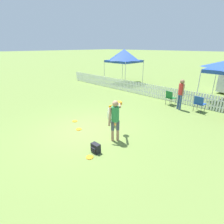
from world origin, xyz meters
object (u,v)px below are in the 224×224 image
(handler_person, at_px, (115,116))
(frisbee_near_handler, at_px, (75,121))
(frisbee_near_dog, at_px, (79,129))
(backpack_on_grass, at_px, (96,148))
(frisbee_far_scatter, at_px, (90,157))
(folding_chair_green_right, at_px, (199,103))
(frisbee_midfield, at_px, (114,124))
(leaping_dog, at_px, (110,110))
(canopy_tent_secondary, at_px, (124,56))
(folding_chair_blue_left, at_px, (170,97))
(spectator_standing, at_px, (181,92))

(handler_person, xyz_separation_m, frisbee_near_handler, (-2.57, -0.10, -0.99))
(frisbee_near_dog, height_order, backpack_on_grass, backpack_on_grass)
(frisbee_near_handler, height_order, frisbee_far_scatter, same)
(handler_person, bearing_deg, folding_chair_green_right, 26.97)
(frisbee_midfield, distance_m, folding_chair_green_right, 4.92)
(leaping_dog, height_order, backpack_on_grass, leaping_dog)
(leaping_dog, xyz_separation_m, canopy_tent_secondary, (-5.60, 7.41, 1.91))
(leaping_dog, height_order, canopy_tent_secondary, canopy_tent_secondary)
(frisbee_near_dog, height_order, frisbee_midfield, same)
(frisbee_far_scatter, xyz_separation_m, folding_chair_blue_left, (-0.72, 6.74, 0.52))
(leaping_dog, bearing_deg, frisbee_far_scatter, 70.88)
(frisbee_near_handler, bearing_deg, folding_chair_green_right, 55.59)
(frisbee_midfield, distance_m, frisbee_far_scatter, 2.63)
(frisbee_midfield, distance_m, backpack_on_grass, 2.29)
(frisbee_near_dog, distance_m, frisbee_far_scatter, 2.14)
(frisbee_near_handler, relative_size, frisbee_far_scatter, 1.00)
(handler_person, height_order, folding_chair_green_right, handler_person)
(folding_chair_green_right, bearing_deg, frisbee_midfield, 71.43)
(frisbee_near_handler, height_order, frisbee_midfield, same)
(leaping_dog, bearing_deg, backpack_on_grass, 73.02)
(frisbee_near_handler, xyz_separation_m, frisbee_midfield, (1.58, 1.04, 0.00))
(leaping_dog, xyz_separation_m, folding_chair_green_right, (2.49, 4.26, -0.07))
(frisbee_midfield, xyz_separation_m, folding_chair_blue_left, (0.47, 4.39, 0.52))
(frisbee_near_dog, bearing_deg, folding_chair_blue_left, 78.34)
(leaping_dog, xyz_separation_m, frisbee_far_scatter, (1.54, -2.49, -0.59))
(frisbee_near_handler, bearing_deg, frisbee_far_scatter, -25.35)
(folding_chair_blue_left, distance_m, canopy_tent_secondary, 7.42)
(folding_chair_blue_left, bearing_deg, folding_chair_green_right, -167.63)
(leaping_dog, xyz_separation_m, backpack_on_grass, (1.44, -2.15, -0.44))
(frisbee_near_handler, distance_m, folding_chair_green_right, 6.61)
(handler_person, bearing_deg, frisbee_midfield, 85.85)
(folding_chair_green_right, distance_m, canopy_tent_secondary, 8.91)
(frisbee_near_handler, height_order, spectator_standing, spectator_standing)
(folding_chair_green_right, xyz_separation_m, spectator_standing, (-0.94, -0.34, 0.50))
(handler_person, relative_size, frisbee_midfield, 6.80)
(frisbee_midfield, bearing_deg, folding_chair_green_right, 64.02)
(frisbee_near_handler, distance_m, frisbee_near_dog, 0.93)
(frisbee_midfield, bearing_deg, frisbee_near_dog, -117.38)
(handler_person, height_order, frisbee_midfield, handler_person)
(leaping_dog, bearing_deg, frisbee_near_handler, -7.10)
(leaping_dog, bearing_deg, folding_chair_blue_left, -151.71)
(frisbee_far_scatter, bearing_deg, canopy_tent_secondary, 125.82)
(folding_chair_green_right, bearing_deg, leaping_dog, 67.06)
(frisbee_near_dog, distance_m, backpack_on_grass, 1.93)
(leaping_dog, height_order, frisbee_near_handler, leaping_dog)
(frisbee_near_dog, height_order, folding_chair_blue_left, folding_chair_blue_left)
(frisbee_far_scatter, height_order, folding_chair_green_right, folding_chair_green_right)
(frisbee_midfield, bearing_deg, spectator_standing, 73.44)
(leaping_dog, bearing_deg, frisbee_near_dog, 25.36)
(leaping_dog, height_order, folding_chair_green_right, leaping_dog)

